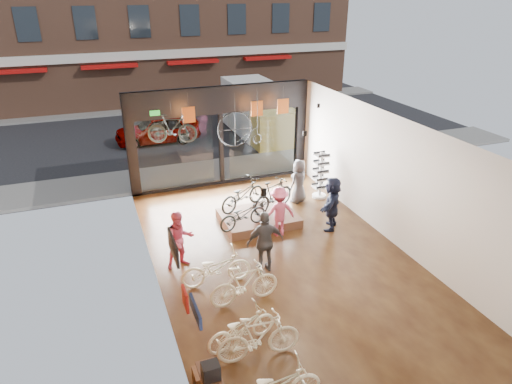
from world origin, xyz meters
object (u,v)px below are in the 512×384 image
street_car (157,129)px  customer_5 (332,203)px  sunglasses_rack (320,175)px  penny_farthing (242,130)px  display_platform (258,218)px  customer_1 (180,240)px  customer_2 (265,242)px  customer_4 (299,181)px  display_bike_left (243,215)px  box_truck (261,112)px  floor_bike_4 (216,268)px  floor_bike_3 (244,284)px  display_bike_right (243,195)px  display_bike_mid (273,195)px  floor_bike_1 (259,337)px  floor_bike_2 (241,328)px  customer_3 (279,212)px  hung_bike (172,128)px

street_car → customer_5: customer_5 is taller
sunglasses_rack → penny_farthing: bearing=166.0°
display_platform → customer_1: (-2.90, -1.64, 0.68)m
customer_2 → customer_4: bearing=-124.2°
customer_1 → sunglasses_rack: sunglasses_rack is taller
display_bike_left → penny_farthing: 3.52m
box_truck → customer_4: box_truck is taller
display_platform → customer_1: 3.40m
floor_bike_4 → sunglasses_rack: sunglasses_rack is taller
floor_bike_3 → sunglasses_rack: 6.67m
customer_1 → display_bike_right: bearing=32.1°
display_bike_mid → customer_4: 1.58m
floor_bike_1 → customer_4: (4.02, 6.58, 0.26)m
floor_bike_3 → display_bike_right: display_bike_right is taller
floor_bike_2 → customer_3: (2.63, 4.12, 0.37)m
sunglasses_rack → penny_farthing: 3.25m
floor_bike_1 → display_bike_left: (1.37, 4.95, 0.19)m
display_bike_right → penny_farthing: 2.41m
street_car → customer_1: bearing=-6.3°
display_bike_mid → customer_5: bearing=-156.3°
sunglasses_rack → hung_bike: 5.53m
floor_bike_3 → sunglasses_rack: (4.59, 4.82, 0.34)m
customer_2 → floor_bike_3: bearing=51.3°
display_platform → display_bike_mid: bearing=12.6°
floor_bike_2 → floor_bike_3: 1.43m
customer_2 → display_bike_mid: bearing=-114.0°
floor_bike_2 → display_platform: floor_bike_2 is taller
street_car → penny_farthing: bearing=14.4°
display_bike_left → customer_1: customer_1 is taller
street_car → display_bike_right: (1.33, -9.00, 0.10)m
floor_bike_2 → display_platform: 5.60m
display_bike_left → customer_3: 1.11m
customer_2 → customer_4: customer_2 is taller
street_car → customer_4: 9.34m
floor_bike_3 → floor_bike_4: floor_bike_3 is taller
display_bike_left → customer_2: (-0.06, -2.00, 0.16)m
floor_bike_2 → customer_4: bearing=-46.6°
floor_bike_3 → floor_bike_4: (-0.43, 0.97, -0.05)m
box_truck → hung_bike: (-5.70, -6.80, 1.63)m
box_truck → customer_1: box_truck is taller
box_truck → floor_bike_3: size_ratio=3.75×
box_truck → penny_farthing: penny_farthing is taller
street_car → floor_bike_4: street_car is taller
display_bike_left → customer_2: customer_2 is taller
display_bike_right → sunglasses_rack: size_ratio=1.08×
floor_bike_3 → display_bike_mid: bearing=-33.5°
floor_bike_1 → customer_1: (-0.77, 3.96, 0.29)m
display_platform → display_bike_mid: size_ratio=1.35×
display_bike_left → hung_bike: hung_bike is taller
floor_bike_4 → customer_2: customer_2 is taller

